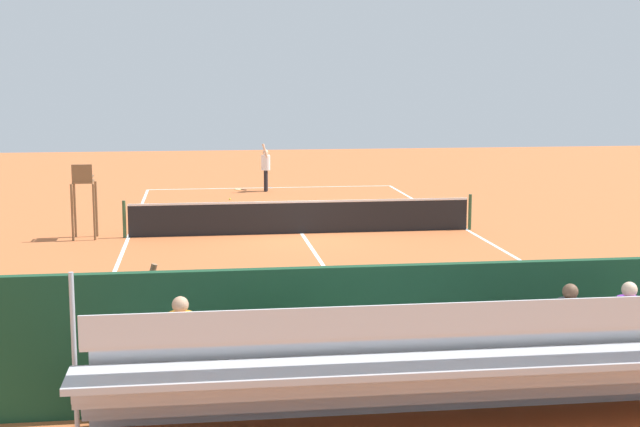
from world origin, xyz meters
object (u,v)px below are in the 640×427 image
object	(u,v)px
bleacher_stand	(447,367)
tennis_player	(266,166)
umpire_chair	(84,193)
tennis_net	(302,217)
line_judge	(148,328)
courtside_bench	(548,343)
tennis_ball_near	(213,204)
equipment_bag	(413,375)
tennis_racket	(239,189)
tennis_ball_far	(230,199)

from	to	relation	value
bleacher_stand	tennis_player	size ratio (longest dim) A/B	4.70
umpire_chair	tennis_net	bearing A→B (deg)	-179.60
line_judge	courtside_bench	bearing A→B (deg)	-179.99
line_judge	tennis_net	bearing A→B (deg)	-105.83
tennis_player	tennis_ball_near	distance (m)	4.36
equipment_bag	tennis_ball_near	distance (m)	19.80
bleacher_stand	tennis_racket	size ratio (longest dim) A/B	16.73
equipment_bag	tennis_ball_far	distance (m)	21.01
umpire_chair	equipment_bag	distance (m)	14.82
courtside_bench	line_judge	size ratio (longest dim) A/B	0.93
umpire_chair	tennis_player	world-z (taller)	umpire_chair
tennis_net	equipment_bag	xyz separation A→B (m)	(-0.11, 13.40, -0.32)
tennis_net	tennis_player	size ratio (longest dim) A/B	5.35
tennis_net	tennis_ball_far	distance (m)	7.75
tennis_player	line_judge	bearing A→B (deg)	81.46
equipment_bag	tennis_ball_near	world-z (taller)	equipment_bag
equipment_bag	line_judge	xyz separation A→B (m)	(3.88, -0.13, 0.84)
bleacher_stand	equipment_bag	bearing A→B (deg)	-90.55
tennis_ball_far	bleacher_stand	bearing A→B (deg)	94.77
umpire_chair	courtside_bench	world-z (taller)	umpire_chair
bleacher_stand	tennis_player	xyz separation A→B (m)	(0.38, -25.19, 0.08)
tennis_ball_far	line_judge	distance (m)	20.91
umpire_chair	tennis_ball_near	distance (m)	7.42
equipment_bag	umpire_chair	bearing A→B (deg)	-64.71
tennis_net	courtside_bench	distance (m)	13.46
bleacher_stand	courtside_bench	size ratio (longest dim) A/B	5.03
tennis_net	tennis_ball_near	xyz separation A→B (m)	(2.45, -6.23, -0.47)
tennis_ball_near	tennis_ball_far	bearing A→B (deg)	-116.22
umpire_chair	tennis_racket	bearing A→B (deg)	-114.73
umpire_chair	tennis_player	xyz separation A→B (m)	(-5.91, -9.93, -0.30)
equipment_bag	tennis_ball_near	size ratio (longest dim) A/B	13.64
tennis_player	bleacher_stand	bearing A→B (deg)	90.87
tennis_player	tennis_racket	xyz separation A→B (m)	(1.05, -0.62, -1.00)
umpire_chair	tennis_ball_near	bearing A→B (deg)	-120.87
tennis_net	line_judge	world-z (taller)	line_judge
courtside_bench	umpire_chair	bearing A→B (deg)	-57.38
equipment_bag	bleacher_stand	bearing A→B (deg)	89.45
tennis_net	bleacher_stand	world-z (taller)	bleacher_stand
tennis_player	tennis_ball_far	xyz separation A→B (m)	(1.53, 2.36, -0.98)
bleacher_stand	equipment_bag	xyz separation A→B (m)	(-0.02, -1.91, -0.75)
umpire_chair	tennis_player	bearing A→B (deg)	-120.78
tennis_player	tennis_ball_near	bearing A→B (deg)	59.37
equipment_bag	tennis_player	world-z (taller)	tennis_player
tennis_racket	tennis_net	bearing A→B (deg)	97.28
tennis_net	umpire_chair	distance (m)	6.25
umpire_chair	line_judge	distance (m)	13.46
tennis_player	tennis_racket	distance (m)	1.58
tennis_racket	tennis_ball_near	world-z (taller)	tennis_ball_near
tennis_net	tennis_ball_near	distance (m)	6.71
tennis_ball_near	equipment_bag	bearing A→B (deg)	97.44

